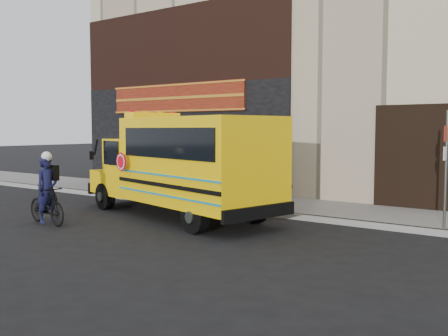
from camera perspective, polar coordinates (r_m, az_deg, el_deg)
The scene contains 8 objects.
ground at distance 12.55m, azimuth -4.42°, elevation -6.76°, with size 120.00×120.00×0.00m, color black.
curb at distance 14.59m, azimuth 2.17°, elevation -4.86°, with size 40.00×0.20×0.15m, color gray.
sidewalk at distance 15.85m, azimuth 5.16°, elevation -4.13°, with size 40.00×3.00×0.15m, color slate.
building at distance 21.73m, azimuth 13.94°, elevation 14.11°, with size 20.00×10.70×12.00m.
school_bus at distance 13.57m, azimuth -4.58°, elevation 0.52°, with size 7.21×3.80×2.92m.
sign_pole at distance 12.52m, azimuth 24.01°, elevation 0.21°, with size 0.06×0.25×2.88m.
bicycle at distance 13.58m, azimuth -19.63°, elevation -3.99°, with size 0.47×1.68×1.01m, color black.
cyclist at distance 13.56m, azimuth -19.52°, elevation -2.49°, with size 0.62×0.41×1.71m, color black.
Camera 1 is at (7.91, -9.43, 2.44)m, focal length 40.00 mm.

